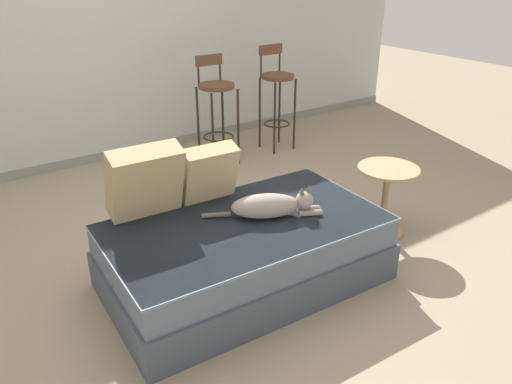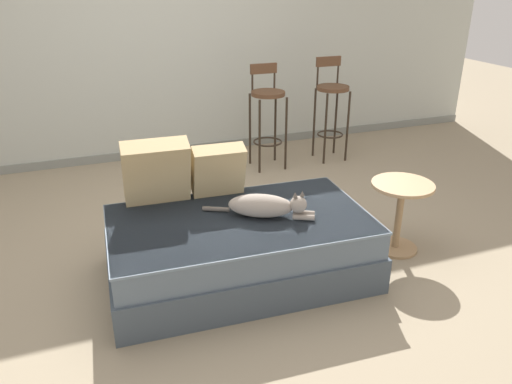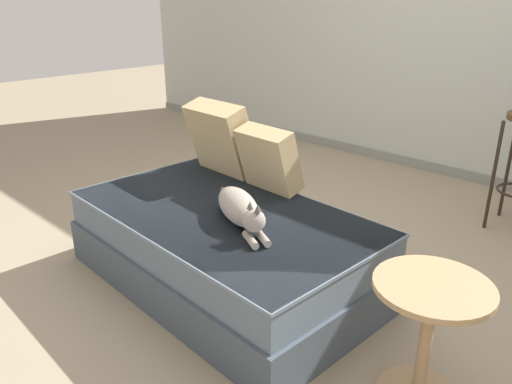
# 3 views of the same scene
# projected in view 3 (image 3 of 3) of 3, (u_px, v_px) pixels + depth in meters

# --- Properties ---
(ground_plane) EXTENTS (16.00, 16.00, 0.00)m
(ground_plane) POSITION_uv_depth(u_px,v_px,m) (272.00, 257.00, 3.09)
(ground_plane) COLOR gray
(ground_plane) RESTS_ON ground
(wall_back_panel) EXTENTS (8.00, 0.10, 2.60)m
(wall_back_panel) POSITION_uv_depth(u_px,v_px,m) (456.00, 22.00, 4.12)
(wall_back_panel) COLOR #B7BCB2
(wall_back_panel) RESTS_ON ground
(wall_baseboard_trim) EXTENTS (8.00, 0.02, 0.09)m
(wall_baseboard_trim) POSITION_uv_depth(u_px,v_px,m) (433.00, 167.00, 4.55)
(wall_baseboard_trim) COLOR gray
(wall_baseboard_trim) RESTS_ON ground
(couch) EXTENTS (1.74, 1.05, 0.44)m
(couch) POSITION_uv_depth(u_px,v_px,m) (224.00, 247.00, 2.73)
(couch) COLOR #44505B
(couch) RESTS_ON ground
(throw_pillow_corner) EXTENTS (0.45, 0.30, 0.46)m
(throw_pillow_corner) POSITION_uv_depth(u_px,v_px,m) (221.00, 138.00, 3.13)
(throw_pillow_corner) COLOR tan
(throw_pillow_corner) RESTS_ON couch
(throw_pillow_middle) EXTENTS (0.37, 0.25, 0.38)m
(throw_pillow_middle) POSITION_uv_depth(u_px,v_px,m) (269.00, 159.00, 2.86)
(throw_pillow_middle) COLOR tan
(throw_pillow_middle) RESTS_ON couch
(cat) EXTENTS (0.68, 0.42, 0.19)m
(cat) POSITION_uv_depth(u_px,v_px,m) (240.00, 208.00, 2.50)
(cat) COLOR gray
(cat) RESTS_ON couch
(side_table) EXTENTS (0.44, 0.44, 0.53)m
(side_table) POSITION_uv_depth(u_px,v_px,m) (428.00, 326.00, 1.88)
(side_table) COLOR tan
(side_table) RESTS_ON ground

